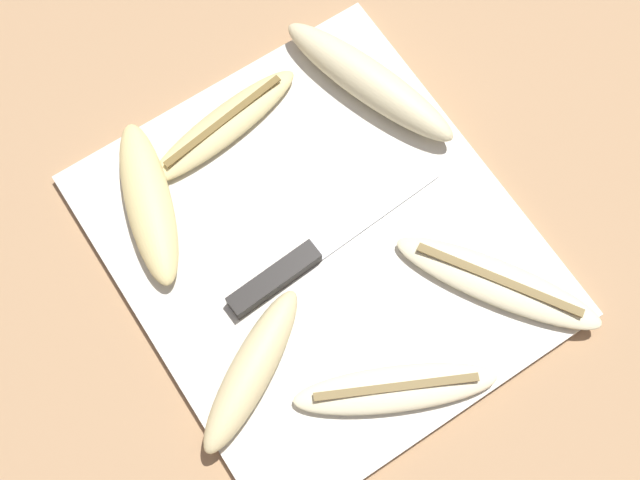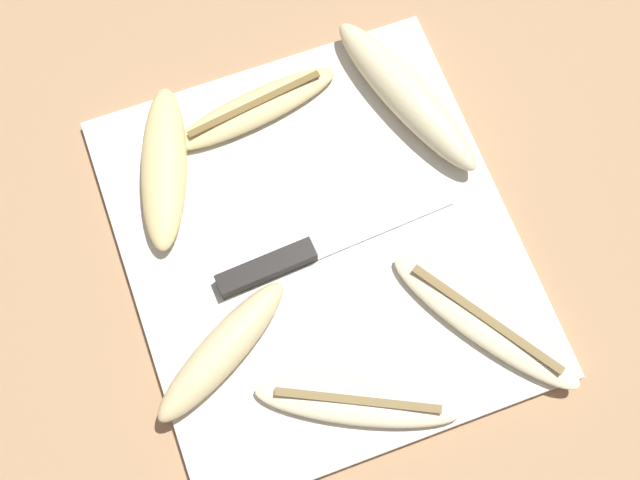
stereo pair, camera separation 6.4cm
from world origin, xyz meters
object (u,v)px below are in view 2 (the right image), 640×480
object	(u,v)px
banana_pale_long	(485,321)
banana_golden_short	(164,167)
banana_cream_curved	(406,95)
banana_bright_far	(358,402)
knife	(292,258)
banana_ripe_center	(222,351)
banana_spotted_left	(255,108)

from	to	relation	value
banana_pale_long	banana_golden_short	distance (m)	0.33
banana_cream_curved	banana_bright_far	xyz separation A→B (m)	(0.26, -0.15, -0.01)
banana_pale_long	banana_cream_curved	bearing A→B (deg)	176.16
knife	banana_golden_short	distance (m)	0.15
banana_golden_short	banana_pale_long	bearing A→B (deg)	43.30
banana_ripe_center	banana_spotted_left	size ratio (longest dim) A/B	0.87
banana_pale_long	knife	bearing A→B (deg)	-129.12
banana_ripe_center	banana_bright_far	world-z (taller)	banana_ripe_center
banana_ripe_center	banana_bright_far	distance (m)	0.13
banana_ripe_center	banana_golden_short	size ratio (longest dim) A/B	0.91
banana_pale_long	banana_ripe_center	xyz separation A→B (m)	(-0.05, -0.23, 0.01)
banana_cream_curved	banana_spotted_left	size ratio (longest dim) A/B	1.13
banana_cream_curved	banana_spotted_left	xyz separation A→B (m)	(-0.04, -0.14, -0.01)
knife	banana_pale_long	world-z (taller)	banana_pale_long
banana_pale_long	banana_bright_far	world-z (taller)	same
knife	banana_ripe_center	world-z (taller)	banana_ripe_center
knife	banana_ripe_center	size ratio (longest dim) A/B	1.50
banana_spotted_left	banana_cream_curved	bearing A→B (deg)	73.39
banana_ripe_center	banana_spotted_left	distance (m)	0.25
knife	banana_cream_curved	xyz separation A→B (m)	(-0.12, 0.16, 0.01)
knife	banana_spotted_left	world-z (taller)	banana_spotted_left
banana_ripe_center	banana_golden_short	distance (m)	0.19
banana_pale_long	banana_bright_far	distance (m)	0.14
banana_cream_curved	banana_golden_short	xyz separation A→B (m)	(-0.01, -0.25, -0.00)
banana_golden_short	banana_bright_far	bearing A→B (deg)	19.19
banana_ripe_center	banana_bright_far	size ratio (longest dim) A/B	0.87
banana_cream_curved	banana_pale_long	bearing A→B (deg)	-3.84
banana_cream_curved	banana_ripe_center	size ratio (longest dim) A/B	1.30
knife	banana_ripe_center	bearing A→B (deg)	-57.82
banana_cream_curved	knife	bearing A→B (deg)	-54.08
banana_ripe_center	banana_spotted_left	world-z (taller)	banana_ripe_center
banana_cream_curved	banana_ripe_center	bearing A→B (deg)	-54.13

